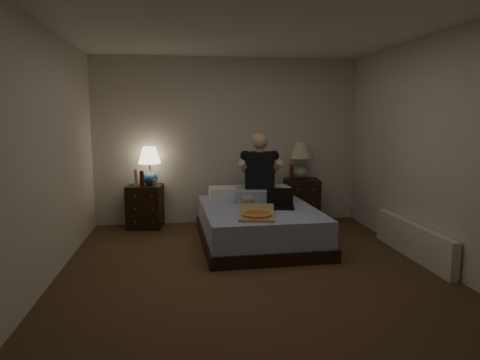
{
  "coord_description": "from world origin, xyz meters",
  "views": [
    {
      "loc": [
        -0.71,
        -4.23,
        1.61
      ],
      "look_at": [
        0.0,
        0.9,
        0.85
      ],
      "focal_mm": 32.0,
      "sensor_mm": 36.0,
      "label": 1
    }
  ],
  "objects": [
    {
      "name": "pizza_box",
      "position": [
        0.13,
        0.45,
        0.51
      ],
      "size": [
        0.54,
        0.82,
        0.08
      ],
      "primitive_type": null,
      "rotation": [
        0.0,
        0.0,
        -0.2
      ],
      "color": "tan",
      "rests_on": "bed"
    },
    {
      "name": "beer_bottle_left",
      "position": [
        -1.27,
        1.91,
        0.74
      ],
      "size": [
        0.06,
        0.06,
        0.23
      ],
      "primitive_type": "cylinder",
      "color": "#52180B",
      "rests_on": "nightstand_left"
    },
    {
      "name": "bed",
      "position": [
        0.26,
        1.07,
        0.23
      ],
      "size": [
        1.47,
        1.92,
        0.47
      ],
      "primitive_type": "cube",
      "rotation": [
        0.0,
        0.0,
        0.03
      ],
      "color": "#5164A3",
      "rests_on": "floor"
    },
    {
      "name": "water_bottle",
      "position": [
        -1.35,
        1.99,
        0.75
      ],
      "size": [
        0.07,
        0.07,
        0.25
      ],
      "primitive_type": "cylinder",
      "color": "silver",
      "rests_on": "nightstand_left"
    },
    {
      "name": "wall_back",
      "position": [
        0.0,
        2.25,
        1.25
      ],
      "size": [
        4.0,
        0.0,
        2.5
      ],
      "primitive_type": "cube",
      "rotation": [
        1.57,
        0.0,
        0.0
      ],
      "color": "silver",
      "rests_on": "ground"
    },
    {
      "name": "wall_front",
      "position": [
        0.0,
        -2.25,
        1.25
      ],
      "size": [
        4.0,
        0.0,
        2.5
      ],
      "primitive_type": "cube",
      "rotation": [
        -1.57,
        0.0,
        0.0
      ],
      "color": "silver",
      "rests_on": "ground"
    },
    {
      "name": "nightstand_right",
      "position": [
        1.11,
        2.05,
        0.34
      ],
      "size": [
        0.57,
        0.52,
        0.67
      ],
      "primitive_type": "cube",
      "rotation": [
        0.0,
        0.0,
        -0.12
      ],
      "color": "black",
      "rests_on": "floor"
    },
    {
      "name": "soda_can",
      "position": [
        -1.09,
        1.91,
        0.68
      ],
      "size": [
        0.07,
        0.07,
        0.1
      ],
      "primitive_type": "cylinder",
      "color": "#B3B3AE",
      "rests_on": "nightstand_left"
    },
    {
      "name": "wall_right",
      "position": [
        2.0,
        0.0,
        1.25
      ],
      "size": [
        0.0,
        4.5,
        2.5
      ],
      "primitive_type": "cube",
      "rotation": [
        1.57,
        0.0,
        -1.57
      ],
      "color": "silver",
      "rests_on": "ground"
    },
    {
      "name": "floor",
      "position": [
        0.0,
        0.0,
        0.0
      ],
      "size": [
        4.0,
        4.5,
        0.0
      ],
      "primitive_type": "cube",
      "color": "brown",
      "rests_on": "ground"
    },
    {
      "name": "lamp_left",
      "position": [
        -1.16,
        2.05,
        0.91
      ],
      "size": [
        0.38,
        0.38,
        0.56
      ],
      "primitive_type": null,
      "rotation": [
        0.0,
        0.0,
        -0.22
      ],
      "color": "#295697",
      "rests_on": "nightstand_left"
    },
    {
      "name": "radiator",
      "position": [
        1.93,
        0.25,
        0.2
      ],
      "size": [
        0.1,
        1.6,
        0.4
      ],
      "primitive_type": "cube",
      "color": "silver",
      "rests_on": "floor"
    },
    {
      "name": "wall_left",
      "position": [
        -2.0,
        0.0,
        1.25
      ],
      "size": [
        0.0,
        4.5,
        2.5
      ],
      "primitive_type": "cube",
      "rotation": [
        1.57,
        0.0,
        1.57
      ],
      "color": "silver",
      "rests_on": "ground"
    },
    {
      "name": "ceiling",
      "position": [
        0.0,
        0.0,
        2.5
      ],
      "size": [
        4.0,
        4.5,
        0.0
      ],
      "primitive_type": "cube",
      "rotation": [
        3.14,
        0.0,
        0.0
      ],
      "color": "white",
      "rests_on": "ground"
    },
    {
      "name": "nightstand_left",
      "position": [
        -1.25,
        2.05,
        0.31
      ],
      "size": [
        0.54,
        0.5,
        0.63
      ],
      "primitive_type": "cube",
      "rotation": [
        0.0,
        0.0,
        -0.14
      ],
      "color": "black",
      "rests_on": "floor"
    },
    {
      "name": "beer_bottle_right",
      "position": [
        0.93,
        1.99,
        0.79
      ],
      "size": [
        0.06,
        0.06,
        0.23
      ],
      "primitive_type": "cylinder",
      "color": "#59250C",
      "rests_on": "nightstand_right"
    },
    {
      "name": "lamp_right",
      "position": [
        1.09,
        2.05,
        0.95
      ],
      "size": [
        0.34,
        0.34,
        0.56
      ],
      "primitive_type": null,
      "rotation": [
        0.0,
        0.0,
        0.07
      ],
      "color": "#9A9A92",
      "rests_on": "nightstand_right"
    },
    {
      "name": "person",
      "position": [
        0.36,
        1.52,
        0.93
      ],
      "size": [
        0.71,
        0.59,
        0.93
      ],
      "primitive_type": null,
      "rotation": [
        0.0,
        0.0,
        -0.11
      ],
      "color": "black",
      "rests_on": "bed"
    },
    {
      "name": "laptop",
      "position": [
        0.52,
        0.96,
        0.59
      ],
      "size": [
        0.38,
        0.33,
        0.24
      ],
      "primitive_type": null,
      "rotation": [
        0.0,
        0.0,
        -0.17
      ],
      "color": "black",
      "rests_on": "bed"
    }
  ]
}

